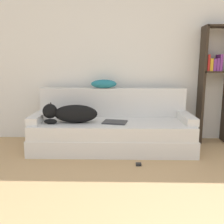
{
  "coord_description": "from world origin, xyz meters",
  "views": [
    {
      "loc": [
        -0.02,
        -1.0,
        1.19
      ],
      "look_at": [
        -0.1,
        2.29,
        0.55
      ],
      "focal_mm": 40.0,
      "sensor_mm": 36.0,
      "label": 1
    }
  ],
  "objects_px": {
    "dog": "(70,113)",
    "bookshelf": "(215,78)",
    "throw_pillow": "(104,84)",
    "power_adapter": "(139,164)",
    "laptop": "(115,122)",
    "couch": "(112,135)"
  },
  "relations": [
    {
      "from": "dog",
      "to": "bookshelf",
      "type": "distance_m",
      "value": 2.19
    },
    {
      "from": "couch",
      "to": "laptop",
      "type": "distance_m",
      "value": 0.23
    },
    {
      "from": "couch",
      "to": "laptop",
      "type": "bearing_deg",
      "value": -66.19
    },
    {
      "from": "throw_pillow",
      "to": "power_adapter",
      "type": "height_order",
      "value": "throw_pillow"
    },
    {
      "from": "bookshelf",
      "to": "power_adapter",
      "type": "bearing_deg",
      "value": -140.84
    },
    {
      "from": "laptop",
      "to": "bookshelf",
      "type": "bearing_deg",
      "value": 29.44
    },
    {
      "from": "throw_pillow",
      "to": "power_adapter",
      "type": "xyz_separation_m",
      "value": [
        0.46,
        -0.9,
        -0.88
      ]
    },
    {
      "from": "power_adapter",
      "to": "bookshelf",
      "type": "bearing_deg",
      "value": 39.16
    },
    {
      "from": "couch",
      "to": "laptop",
      "type": "xyz_separation_m",
      "value": [
        0.04,
        -0.09,
        0.21
      ]
    },
    {
      "from": "bookshelf",
      "to": "power_adapter",
      "type": "relative_size",
      "value": 26.81
    },
    {
      "from": "couch",
      "to": "bookshelf",
      "type": "distance_m",
      "value": 1.76
    },
    {
      "from": "dog",
      "to": "bookshelf",
      "type": "xyz_separation_m",
      "value": [
        2.09,
        0.49,
        0.45
      ]
    },
    {
      "from": "throw_pillow",
      "to": "bookshelf",
      "type": "bearing_deg",
      "value": 2.38
    },
    {
      "from": "power_adapter",
      "to": "throw_pillow",
      "type": "bearing_deg",
      "value": 116.91
    },
    {
      "from": "dog",
      "to": "power_adapter",
      "type": "xyz_separation_m",
      "value": [
        0.9,
        -0.49,
        -0.52
      ]
    },
    {
      "from": "dog",
      "to": "throw_pillow",
      "type": "bearing_deg",
      "value": 43.69
    },
    {
      "from": "bookshelf",
      "to": "power_adapter",
      "type": "xyz_separation_m",
      "value": [
        -1.2,
        -0.97,
        -0.97
      ]
    },
    {
      "from": "laptop",
      "to": "power_adapter",
      "type": "height_order",
      "value": "laptop"
    },
    {
      "from": "laptop",
      "to": "power_adapter",
      "type": "distance_m",
      "value": 0.7
    },
    {
      "from": "dog",
      "to": "bookshelf",
      "type": "bearing_deg",
      "value": 13.1
    },
    {
      "from": "bookshelf",
      "to": "dog",
      "type": "bearing_deg",
      "value": -166.9
    },
    {
      "from": "laptop",
      "to": "power_adapter",
      "type": "bearing_deg",
      "value": -48.08
    }
  ]
}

